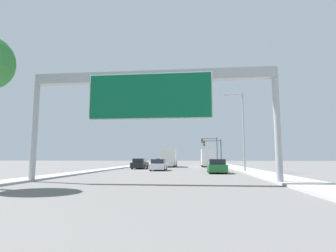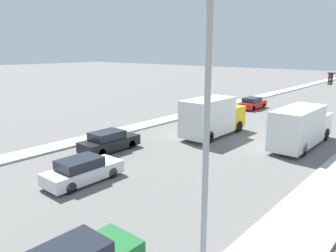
{
  "view_description": "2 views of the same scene",
  "coord_description": "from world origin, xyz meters",
  "px_view_note": "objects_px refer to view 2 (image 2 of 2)",
  "views": [
    {
      "loc": [
        2.97,
        0.85,
        1.61
      ],
      "look_at": [
        0.0,
        29.61,
        5.14
      ],
      "focal_mm": 28.0,
      "sensor_mm": 36.0,
      "label": 1
    },
    {
      "loc": [
        13.42,
        24.54,
        7.45
      ],
      "look_at": [
        -0.84,
        41.22,
        2.29
      ],
      "focal_mm": 35.0,
      "sensor_mm": 36.0,
      "label": 2
    }
  ],
  "objects_px": {
    "truck_box_primary": "(212,117)",
    "street_lamp_right": "(199,126)",
    "car_mid_left": "(109,141)",
    "truck_box_secondary": "(301,126)",
    "car_mid_right": "(252,103)",
    "car_far_right": "(83,171)"
  },
  "relations": [
    {
      "from": "truck_box_primary",
      "to": "street_lamp_right",
      "type": "distance_m",
      "value": 19.65
    },
    {
      "from": "car_mid_right",
      "to": "car_mid_left",
      "type": "xyz_separation_m",
      "value": [
        0.0,
        -23.41,
        0.03
      ]
    },
    {
      "from": "car_far_right",
      "to": "car_mid_left",
      "type": "distance_m",
      "value": 5.96
    },
    {
      "from": "car_far_right",
      "to": "truck_box_primary",
      "type": "height_order",
      "value": "truck_box_primary"
    },
    {
      "from": "car_mid_right",
      "to": "car_mid_left",
      "type": "relative_size",
      "value": 1.0
    },
    {
      "from": "car_far_right",
      "to": "street_lamp_right",
      "type": "bearing_deg",
      "value": -16.37
    },
    {
      "from": "truck_box_primary",
      "to": "street_lamp_right",
      "type": "xyz_separation_m",
      "value": [
        10.1,
        -16.46,
        3.66
      ]
    },
    {
      "from": "truck_box_primary",
      "to": "car_mid_left",
      "type": "bearing_deg",
      "value": -111.99
    },
    {
      "from": "car_mid_left",
      "to": "truck_box_primary",
      "type": "distance_m",
      "value": 9.4
    },
    {
      "from": "car_far_right",
      "to": "truck_box_primary",
      "type": "bearing_deg",
      "value": 90.0
    },
    {
      "from": "car_mid_right",
      "to": "truck_box_secondary",
      "type": "distance_m",
      "value": 16.73
    },
    {
      "from": "car_far_right",
      "to": "car_mid_right",
      "type": "distance_m",
      "value": 28.45
    },
    {
      "from": "car_mid_left",
      "to": "truck_box_secondary",
      "type": "height_order",
      "value": "truck_box_secondary"
    },
    {
      "from": "car_mid_left",
      "to": "car_mid_right",
      "type": "bearing_deg",
      "value": 90.0
    },
    {
      "from": "truck_box_primary",
      "to": "street_lamp_right",
      "type": "bearing_deg",
      "value": -58.46
    },
    {
      "from": "truck_box_secondary",
      "to": "car_mid_left",
      "type": "bearing_deg",
      "value": -135.22
    },
    {
      "from": "car_mid_left",
      "to": "truck_box_primary",
      "type": "bearing_deg",
      "value": 68.01
    },
    {
      "from": "car_mid_left",
      "to": "car_far_right",
      "type": "bearing_deg",
      "value": -54.03
    },
    {
      "from": "car_far_right",
      "to": "truck_box_primary",
      "type": "distance_m",
      "value": 13.53
    },
    {
      "from": "car_mid_left",
      "to": "street_lamp_right",
      "type": "xyz_separation_m",
      "value": [
        13.6,
        -7.79,
        4.65
      ]
    },
    {
      "from": "truck_box_primary",
      "to": "truck_box_secondary",
      "type": "xyz_separation_m",
      "value": [
        7.0,
        1.76,
        -0.1
      ]
    },
    {
      "from": "car_mid_right",
      "to": "car_mid_left",
      "type": "bearing_deg",
      "value": -90.0
    }
  ]
}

